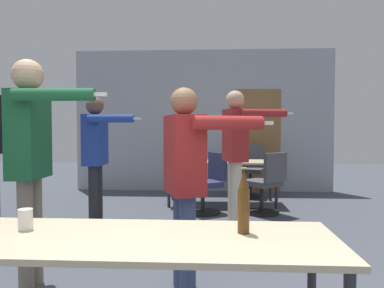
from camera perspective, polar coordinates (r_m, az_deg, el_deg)
The scene contains 12 objects.
back_wall at distance 7.61m, azimuth 1.94°, elevation 3.46°, with size 5.20×0.12×2.85m.
conference_table_near at distance 1.99m, azimuth -10.38°, elevation -15.43°, with size 2.15×0.71×0.72m.
conference_table_far at distance 6.29m, azimuth 4.57°, elevation -3.22°, with size 1.83×0.73×0.72m.
person_left_plaid at distance 4.82m, azimuth 6.73°, elevation 0.00°, with size 0.88×0.57×1.75m.
person_far_watching at distance 3.20m, azimuth -23.36°, elevation -0.51°, with size 0.81×0.56×1.81m.
person_center_tall at distance 4.86m, azimuth -14.38°, elevation -0.70°, with size 0.75×0.60×1.67m.
person_right_polo at distance 2.89m, azimuth -0.94°, elevation -3.95°, with size 0.85×0.59×1.58m.
office_chair_mid_tucked at distance 5.64m, azimuth 11.15°, elevation -6.23°, with size 0.68×0.69×0.92m.
office_chair_far_left at distance 7.07m, azimuth 9.01°, elevation -4.25°, with size 0.59×0.63×0.96m.
office_chair_side_rolled at distance 5.66m, azimuth 2.30°, elevation -6.30°, with size 0.68×0.66×0.90m.
beer_bottle at distance 1.98m, azimuth 7.87°, elevation -8.80°, with size 0.06×0.06×0.34m.
drink_cup at distance 2.23m, azimuth -24.05°, elevation -10.45°, with size 0.08×0.08×0.11m.
Camera 1 is at (0.21, -1.50, 1.27)m, focal length 35.00 mm.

